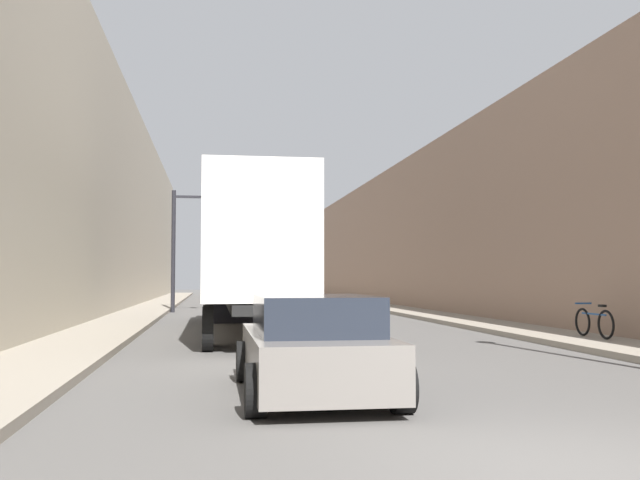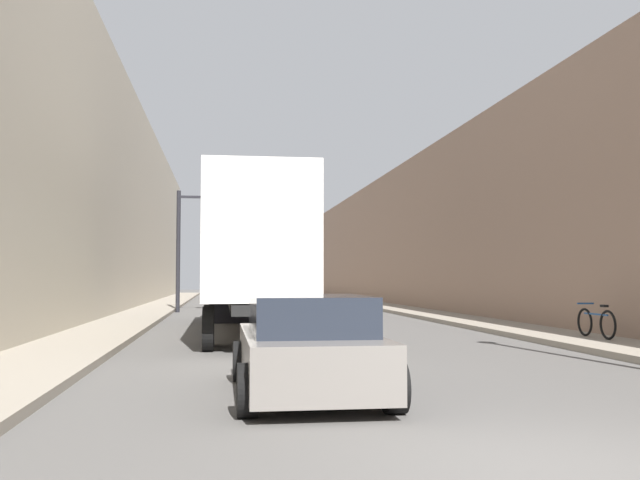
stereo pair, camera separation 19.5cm
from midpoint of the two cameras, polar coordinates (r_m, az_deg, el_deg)
The scene contains 9 objects.
ground_plane at distance 6.71m, azimuth 18.82°, elevation -17.00°, with size 200.00×200.00×0.00m, color #565451.
sidewalk_right at distance 36.98m, azimuth 6.31°, elevation -5.49°, with size 2.18×80.00×0.15m.
sidewalk_left at distance 36.01m, azimuth -13.09°, elevation -5.49°, with size 2.18×80.00×0.15m.
building_right at distance 38.24m, azimuth 12.23°, elevation 0.62°, with size 6.00×80.00×8.12m.
building_left at distance 36.78m, azimuth -19.35°, elevation 3.23°, with size 6.00×80.00×11.15m.
semi_truck at distance 21.85m, azimuth -5.37°, elevation -1.16°, with size 2.60×13.87×4.22m.
sedan_car at distance 10.06m, azimuth -0.45°, elevation -8.59°, with size 2.02×4.24×1.39m.
traffic_signal_gantry at distance 35.20m, azimuth -8.11°, elevation 1.21°, with size 6.62×0.35×5.91m.
parked_bicycle at distance 19.17m, azimuth 21.49°, elevation -6.17°, with size 0.44×1.82×0.86m.
Camera 2 is at (-2.80, -5.84, 1.63)m, focal length 40.00 mm.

